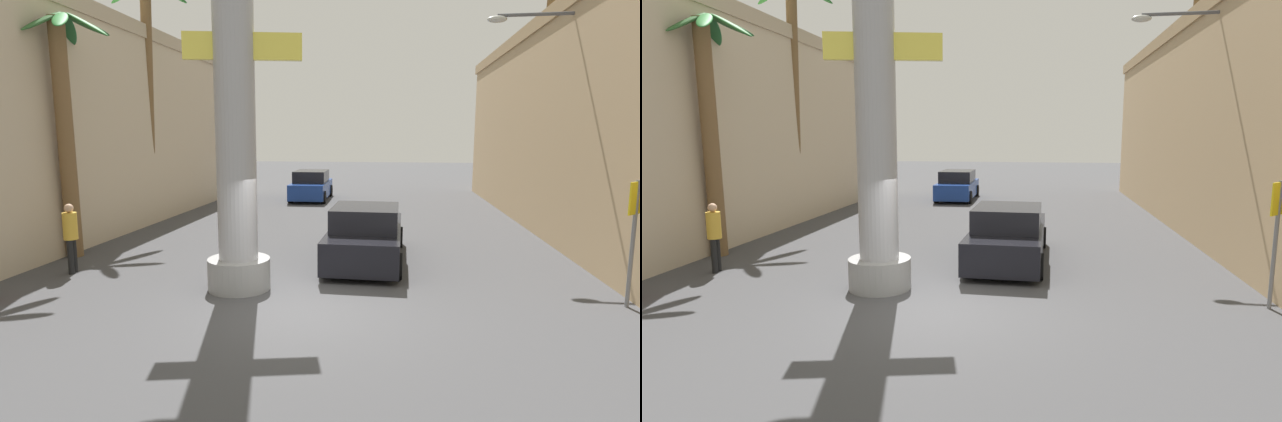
{
  "view_description": "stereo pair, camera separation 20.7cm",
  "coord_description": "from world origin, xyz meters",
  "views": [
    {
      "loc": [
        1.81,
        -9.26,
        3.43
      ],
      "look_at": [
        0.0,
        3.43,
        1.48
      ],
      "focal_mm": 28.0,
      "sensor_mm": 36.0,
      "label": 1
    },
    {
      "loc": [
        2.02,
        -9.23,
        3.43
      ],
      "look_at": [
        0.0,
        3.43,
        1.48
      ],
      "focal_mm": 28.0,
      "sensor_mm": 36.0,
      "label": 2
    }
  ],
  "objects": [
    {
      "name": "pedestrian_curb_left",
      "position": [
        -6.06,
        1.91,
        1.03
      ],
      "size": [
        0.4,
        0.4,
        1.76
      ],
      "color": "black",
      "rests_on": "ground"
    },
    {
      "name": "palm_tree_mid_left",
      "position": [
        -7.42,
        9.15,
        5.62
      ],
      "size": [
        3.44,
        3.26,
        9.34
      ],
      "color": "brown",
      "rests_on": "ground"
    },
    {
      "name": "building_left",
      "position": [
        -10.74,
        7.54,
        3.75
      ],
      "size": [
        6.95,
        23.63,
        7.49
      ],
      "color": "#C6B293",
      "rests_on": "ground"
    },
    {
      "name": "building_right",
      "position": [
        10.74,
        11.48,
        3.79
      ],
      "size": [
        8.0,
        22.76,
        7.57
      ],
      "color": "tan",
      "rests_on": "ground"
    },
    {
      "name": "crossing_sign",
      "position": [
        6.58,
        1.18,
        1.68
      ],
      "size": [
        0.47,
        0.47,
        2.57
      ],
      "color": "slate",
      "rests_on": "ground"
    },
    {
      "name": "palm_tree_mid_right",
      "position": [
        7.62,
        11.54,
        5.96
      ],
      "size": [
        2.54,
        2.71,
        9.58
      ],
      "color": "brown",
      "rests_on": "ground"
    },
    {
      "name": "neon_sign_pole",
      "position": [
        -1.52,
        1.26,
        4.37
      ],
      "size": [
        2.8,
        1.4,
        10.17
      ],
      "color": "#9E9EA3",
      "rests_on": "ground"
    },
    {
      "name": "car_far",
      "position": [
        -2.43,
        17.14,
        0.74
      ],
      "size": [
        1.98,
        4.42,
        1.56
      ],
      "color": "black",
      "rests_on": "ground"
    },
    {
      "name": "palm_tree_near_right",
      "position": [
        7.45,
        3.9,
        5.58
      ],
      "size": [
        3.17,
        2.92,
        8.85
      ],
      "color": "brown",
      "rests_on": "ground"
    },
    {
      "name": "ground_plane",
      "position": [
        0.0,
        10.0,
        0.0
      ],
      "size": [
        90.95,
        90.95,
        0.0
      ],
      "primitive_type": "plane",
      "color": "#424244"
    },
    {
      "name": "street_lamp",
      "position": [
        6.57,
        6.28,
        4.25
      ],
      "size": [
        2.6,
        0.28,
        6.98
      ],
      "color": "#59595E",
      "rests_on": "ground"
    },
    {
      "name": "palm_tree_near_left",
      "position": [
        -6.98,
        3.41,
        3.92
      ],
      "size": [
        2.54,
        2.45,
        6.71
      ],
      "color": "brown",
      "rests_on": "ground"
    },
    {
      "name": "car_lead",
      "position": [
        1.16,
        4.21,
        0.7
      ],
      "size": [
        2.1,
        5.04,
        1.56
      ],
      "color": "black",
      "rests_on": "ground"
    }
  ]
}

